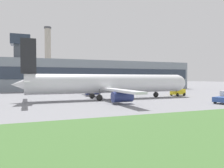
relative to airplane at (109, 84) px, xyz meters
name	(u,v)px	position (x,y,z in m)	size (l,w,h in m)	color
ground_plane	(111,99)	(0.11, -0.70, -2.96)	(400.00, 400.00, 0.00)	gray
terminal_building	(72,75)	(-0.38, 35.65, 2.30)	(88.79, 12.13, 17.76)	gray
smokestack_left	(48,56)	(-4.87, 73.23, 12.00)	(3.49, 3.49, 29.64)	#B2A899
airplane	(109,84)	(0.00, 0.00, 0.00)	(35.52, 30.22, 10.93)	silver
pushback_tug	(178,92)	(17.92, 1.79, -2.04)	(3.47, 2.87, 2.05)	yellow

